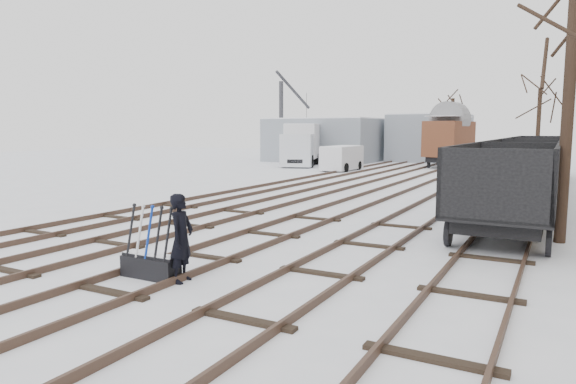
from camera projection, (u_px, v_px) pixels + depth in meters
The scene contains 17 objects.
ground at pixel (207, 258), 12.22m from camera, with size 120.00×120.00×0.00m, color white.
tracks at pixel (384, 193), 24.17m from camera, with size 13.90×52.00×0.16m.
shed_left at pixel (326, 140), 49.56m from camera, with size 10.00×8.00×4.10m.
shed_right at pixel (429, 138), 48.80m from camera, with size 7.00×6.00×4.50m.
ground_frame at pixel (151, 264), 10.56m from camera, with size 1.30×0.43×1.49m.
worker at pixel (181, 238), 10.22m from camera, with size 0.65×0.43×1.79m, color black.
freight_wagon_a at pixel (506, 202), 14.59m from camera, with size 2.57×6.42×2.62m.
freight_wagon_b at pixel (523, 182), 20.18m from camera, with size 2.57×6.42×2.62m.
freight_wagon_c at pixel (532, 170), 25.78m from camera, with size 2.57×6.42×2.62m.
freight_wagon_d at pixel (538, 163), 31.37m from camera, with size 2.57×6.42×2.62m.
box_van_wagon at pixel (449, 138), 41.14m from camera, with size 3.53×5.67×4.07m.
lorry at pixel (301, 144), 43.49m from camera, with size 4.12×8.10×3.52m.
panel_van at pixel (342, 158), 38.05m from camera, with size 1.90×4.19×1.83m.
crane at pixel (282, 137), 50.11m from camera, with size 2.10×5.15×8.63m.
tree_near at pixel (568, 111), 13.47m from camera, with size 0.30×0.30×7.04m, color black.
tree_far_left at pixel (452, 131), 45.78m from camera, with size 0.30×0.30×5.78m, color black.
tree_far_right at pixel (538, 129), 38.27m from camera, with size 0.30×0.30×6.08m, color black.
Camera 1 is at (7.37, -9.60, 3.05)m, focal length 32.00 mm.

